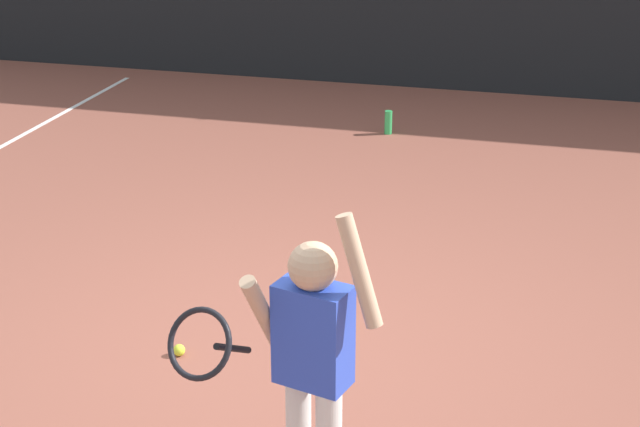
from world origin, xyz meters
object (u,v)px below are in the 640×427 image
at_px(tennis_ball_2, 347,321).
at_px(tennis_player, 309,352).
at_px(tennis_ball_3, 179,350).
at_px(water_bottle, 388,122).

bearing_deg(tennis_ball_2, tennis_player, -82.52).
relative_size(tennis_ball_2, tennis_ball_3, 1.00).
bearing_deg(water_bottle, tennis_player, -82.40).
distance_m(tennis_player, tennis_ball_3, 1.58).
bearing_deg(tennis_player, water_bottle, 111.74).
xyz_separation_m(tennis_player, tennis_ball_2, (-0.20, 1.55, -0.69)).
relative_size(water_bottle, tennis_ball_2, 3.33).
bearing_deg(tennis_ball_3, tennis_player, -44.32).
distance_m(water_bottle, tennis_ball_2, 3.78).
height_order(tennis_player, water_bottle, tennis_player).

